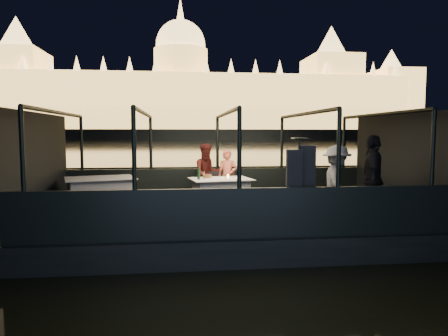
{
  "coord_description": "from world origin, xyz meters",
  "views": [
    {
      "loc": [
        -1.04,
        -8.86,
        2.35
      ],
      "look_at": [
        0.0,
        0.4,
        1.55
      ],
      "focal_mm": 32.0,
      "sensor_mm": 36.0,
      "label": 1
    }
  ],
  "objects": [
    {
      "name": "river_water",
      "position": [
        0.0,
        80.0,
        0.0
      ],
      "size": [
        500.0,
        500.0,
        0.0
      ],
      "primitive_type": "plane",
      "color": "black",
      "rests_on": "ground"
    },
    {
      "name": "wine_glass_red",
      "position": [
        0.29,
        0.96,
        1.36
      ],
      "size": [
        0.09,
        0.09,
        0.21
      ],
      "primitive_type": null,
      "rotation": [
        0.0,
        0.0,
        0.35
      ],
      "color": "silver",
      "rests_on": "dining_table_central"
    },
    {
      "name": "canopy_ribs",
      "position": [
        0.0,
        0.0,
        1.65
      ],
      "size": [
        8.0,
        4.0,
        2.3
      ],
      "primitive_type": null,
      "color": "black",
      "rests_on": "boat_deck"
    },
    {
      "name": "wine_bottle",
      "position": [
        -0.59,
        0.58,
        1.42
      ],
      "size": [
        0.09,
        0.09,
        0.31
      ],
      "primitive_type": "cylinder",
      "rotation": [
        0.0,
        0.0,
        -0.39
      ],
      "color": "#12331B",
      "rests_on": "dining_table_central"
    },
    {
      "name": "end_wall_fore",
      "position": [
        -4.0,
        0.0,
        1.65
      ],
      "size": [
        0.02,
        4.0,
        2.3
      ],
      "primitive_type": null,
      "color": "black",
      "rests_on": "boat_deck"
    },
    {
      "name": "boat_hull",
      "position": [
        0.0,
        0.0,
        0.0
      ],
      "size": [
        8.6,
        4.4,
        1.0
      ],
      "primitive_type": "cube",
      "color": "black",
      "rests_on": "river_water"
    },
    {
      "name": "passenger_stripe",
      "position": [
        2.24,
        -0.86,
        1.35
      ],
      "size": [
        0.78,
        1.15,
        1.63
      ],
      "primitive_type": "imported",
      "rotation": [
        0.0,
        0.0,
        1.38
      ],
      "color": "silver",
      "rests_on": "boat_deck"
    },
    {
      "name": "person_man_maroon",
      "position": [
        -0.31,
        1.54,
        1.25
      ],
      "size": [
        0.86,
        0.72,
        1.59
      ],
      "primitive_type": "imported",
      "rotation": [
        0.0,
        0.0,
        0.18
      ],
      "color": "#421512",
      "rests_on": "boat_deck"
    },
    {
      "name": "chair_port_left",
      "position": [
        -0.12,
        1.42,
        0.95
      ],
      "size": [
        0.45,
        0.45,
        0.85
      ],
      "primitive_type": "cube",
      "rotation": [
        0.0,
        0.0,
        0.16
      ],
      "color": "black",
      "rests_on": "boat_deck"
    },
    {
      "name": "parliament_building",
      "position": [
        0.0,
        175.0,
        29.0
      ],
      "size": [
        220.0,
        32.0,
        60.0
      ],
      "primitive_type": null,
      "color": "#F2D18C",
      "rests_on": "embankment"
    },
    {
      "name": "plate_far",
      "position": [
        -0.28,
        0.98,
        1.27
      ],
      "size": [
        0.29,
        0.29,
        0.01
      ],
      "primitive_type": "cylinder",
      "rotation": [
        0.0,
        0.0,
        -0.36
      ],
      "color": "white",
      "rests_on": "dining_table_central"
    },
    {
      "name": "plate_near",
      "position": [
        0.28,
        0.67,
        1.27
      ],
      "size": [
        0.25,
        0.25,
        0.02
      ],
      "primitive_type": "cylinder",
      "rotation": [
        0.0,
        0.0,
        0.0
      ],
      "color": "white",
      "rests_on": "dining_table_central"
    },
    {
      "name": "coat_stand",
      "position": [
        1.15,
        -1.75,
        1.4
      ],
      "size": [
        0.61,
        0.55,
        1.82
      ],
      "primitive_type": null,
      "rotation": [
        0.0,
        0.0,
        -0.34
      ],
      "color": "black",
      "rests_on": "boat_deck"
    },
    {
      "name": "dining_table_aft",
      "position": [
        -2.89,
        0.71,
        0.89
      ],
      "size": [
        1.82,
        1.53,
        0.83
      ],
      "primitive_type": "cube",
      "rotation": [
        0.0,
        0.0,
        0.29
      ],
      "color": "silver",
      "rests_on": "boat_deck"
    },
    {
      "name": "end_wall_aft",
      "position": [
        4.0,
        0.0,
        1.65
      ],
      "size": [
        0.02,
        4.0,
        2.3
      ],
      "primitive_type": null,
      "color": "black",
      "rests_on": "boat_deck"
    },
    {
      "name": "cabin_glass_port",
      "position": [
        0.0,
        2.0,
        2.1
      ],
      "size": [
        8.0,
        0.02,
        1.4
      ],
      "primitive_type": null,
      "color": "#99B2B2",
      "rests_on": "gunwale_port"
    },
    {
      "name": "dining_table_central",
      "position": [
        -0.04,
        0.73,
        0.89
      ],
      "size": [
        1.61,
        1.29,
        0.77
      ],
      "primitive_type": "cube",
      "rotation": [
        0.0,
        0.0,
        0.18
      ],
      "color": "white",
      "rests_on": "boat_deck"
    },
    {
      "name": "cabin_roof_glass",
      "position": [
        0.0,
        0.0,
        2.8
      ],
      "size": [
        8.0,
        4.0,
        0.02
      ],
      "primitive_type": null,
      "color": "#99B2B2",
      "rests_on": "boat_deck"
    },
    {
      "name": "cabin_glass_starboard",
      "position": [
        0.0,
        -2.0,
        2.1
      ],
      "size": [
        8.0,
        0.02,
        1.4
      ],
      "primitive_type": null,
      "color": "#99B2B2",
      "rests_on": "gunwale_starboard"
    },
    {
      "name": "passenger_dark",
      "position": [
        2.91,
        -1.08,
        1.35
      ],
      "size": [
        0.87,
        1.17,
        1.83
      ],
      "primitive_type": "imported",
      "rotation": [
        0.0,
        0.0,
        4.28
      ],
      "color": "black",
      "rests_on": "boat_deck"
    },
    {
      "name": "embankment",
      "position": [
        0.0,
        210.0,
        1.0
      ],
      "size": [
        400.0,
        140.0,
        6.0
      ],
      "primitive_type": "cube",
      "color": "#423D33",
      "rests_on": "ground"
    },
    {
      "name": "wine_glass_empty",
      "position": [
        0.06,
        0.6,
        1.36
      ],
      "size": [
        0.09,
        0.09,
        0.19
      ],
      "primitive_type": null,
      "rotation": [
        0.0,
        0.0,
        0.43
      ],
      "color": "silver",
      "rests_on": "dining_table_central"
    },
    {
      "name": "chair_port_right",
      "position": [
        0.24,
        1.42,
        0.95
      ],
      "size": [
        0.47,
        0.47,
        0.88
      ],
      "primitive_type": "cube",
      "rotation": [
        0.0,
        0.0,
        0.15
      ],
      "color": "black",
      "rests_on": "boat_deck"
    },
    {
      "name": "wine_glass_white",
      "position": [
        -0.47,
        0.55,
        1.36
      ],
      "size": [
        0.07,
        0.07,
        0.18
      ],
      "primitive_type": null,
      "rotation": [
        0.0,
        0.0,
        -0.22
      ],
      "color": "white",
      "rests_on": "dining_table_central"
    },
    {
      "name": "person_woman_coral",
      "position": [
        0.22,
        1.56,
        1.25
      ],
      "size": [
        0.59,
        0.47,
        1.44
      ],
      "primitive_type": "imported",
      "rotation": [
        0.0,
        0.0,
        -0.27
      ],
      "color": "#EA7055",
      "rests_on": "boat_deck"
    },
    {
      "name": "gunwale_port",
      "position": [
        0.0,
        2.0,
        0.95
      ],
      "size": [
        8.0,
        0.08,
        0.9
      ],
      "primitive_type": "cube",
      "color": "black",
      "rests_on": "boat_deck"
    },
    {
      "name": "boat_deck",
      "position": [
        0.0,
        0.0,
        0.48
      ],
      "size": [
        8.0,
        4.0,
        0.04
      ],
      "primitive_type": "cube",
      "color": "black",
      "rests_on": "boat_hull"
    },
    {
      "name": "gunwale_starboard",
      "position": [
        0.0,
        -2.0,
        0.95
      ],
      "size": [
        8.0,
        0.08,
        0.9
      ],
      "primitive_type": "cube",
      "color": "black",
      "rests_on": "boat_deck"
    },
    {
      "name": "amber_candle",
      "position": [
        0.14,
        0.8,
        1.31
      ],
      "size": [
        0.06,
        0.06,
        0.08
      ],
      "primitive_type": "cylinder",
      "rotation": [
        0.0,
        0.0,
        -0.07
      ],
      "color": "yellow",
      "rests_on": "dining_table_central"
    },
    {
      "name": "bread_basket",
      "position": [
        -0.35,
        0.92,
        1.31
      ],
      "size": [
        0.21,
        0.21,
        0.08
      ],
      "primitive_type": "cylinder",
      "rotation": [
        0.0,
        0.0,
        -0.01
      ],
      "color": "brown",
      "rests_on": "dining_table_central"
    }
  ]
}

